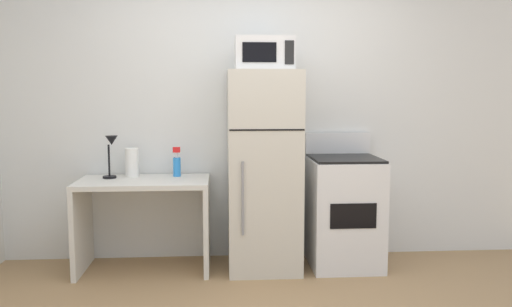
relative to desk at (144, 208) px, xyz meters
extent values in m
cube|color=silver|center=(0.90, 0.36, 0.79)|extent=(5.00, 0.10, 2.60)
cube|color=silver|center=(0.00, 0.00, 0.22)|extent=(1.06, 0.59, 0.04)
cube|color=silver|center=(-0.51, 0.00, -0.16)|extent=(0.04, 0.59, 0.71)
cube|color=silver|center=(0.51, 0.00, -0.16)|extent=(0.04, 0.59, 0.71)
cylinder|color=black|center=(-0.29, 0.09, 0.24)|extent=(0.11, 0.11, 0.02)
cylinder|color=black|center=(-0.29, 0.09, 0.38)|extent=(0.02, 0.02, 0.26)
cone|color=black|center=(-0.26, 0.07, 0.55)|extent=(0.10, 0.10, 0.08)
cylinder|color=#2D8CEA|center=(0.26, 0.15, 0.32)|extent=(0.06, 0.06, 0.16)
cylinder|color=white|center=(0.26, 0.15, 0.42)|extent=(0.02, 0.02, 0.04)
cube|color=red|center=(0.26, 0.14, 0.46)|extent=(0.06, 0.03, 0.04)
cylinder|color=white|center=(-0.12, 0.16, 0.36)|extent=(0.11, 0.11, 0.24)
cube|color=beige|center=(0.98, -0.01, 0.30)|extent=(0.58, 0.61, 1.63)
cube|color=black|center=(0.98, -0.32, 0.66)|extent=(0.57, 0.00, 0.01)
cylinder|color=gray|center=(0.79, -0.33, 0.14)|extent=(0.02, 0.02, 0.57)
cube|color=silver|center=(0.98, -0.03, 1.24)|extent=(0.46, 0.34, 0.26)
cube|color=black|center=(0.93, -0.20, 1.24)|extent=(0.26, 0.01, 0.15)
cube|color=black|center=(1.16, -0.20, 1.24)|extent=(0.07, 0.01, 0.18)
cube|color=white|center=(1.66, -0.01, -0.06)|extent=(0.57, 0.60, 0.90)
cube|color=black|center=(1.66, -0.01, 0.40)|extent=(0.55, 0.58, 0.02)
cube|color=white|center=(1.66, 0.27, 0.50)|extent=(0.57, 0.04, 0.18)
cube|color=black|center=(1.66, -0.31, -0.02)|extent=(0.37, 0.01, 0.20)
camera|label=1|loc=(0.63, -4.20, 0.93)|focal=36.35mm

